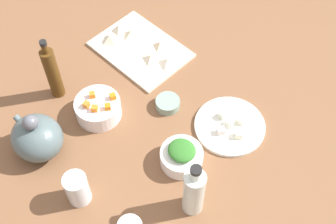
# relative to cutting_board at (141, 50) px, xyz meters

# --- Properties ---
(tabletop) EXTENTS (1.90, 1.90, 0.03)m
(tabletop) POSITION_rel_cutting_board_xyz_m (-0.28, 0.17, -0.02)
(tabletop) COLOR brown
(tabletop) RESTS_ON ground
(cutting_board) EXTENTS (0.34, 0.26, 0.01)m
(cutting_board) POSITION_rel_cutting_board_xyz_m (0.00, 0.00, 0.00)
(cutting_board) COLOR silver
(cutting_board) RESTS_ON tabletop
(plate_tofu) EXTENTS (0.23, 0.23, 0.01)m
(plate_tofu) POSITION_rel_cutting_board_xyz_m (-0.44, 0.06, 0.00)
(plate_tofu) COLOR white
(plate_tofu) RESTS_ON tabletop
(bowl_greens) EXTENTS (0.13, 0.13, 0.05)m
(bowl_greens) POSITION_rel_cutting_board_xyz_m (-0.41, 0.26, 0.02)
(bowl_greens) COLOR white
(bowl_greens) RESTS_ON tabletop
(bowl_carrots) EXTENTS (0.15, 0.15, 0.06)m
(bowl_carrots) POSITION_rel_cutting_board_xyz_m (-0.09, 0.30, 0.03)
(bowl_carrots) COLOR white
(bowl_carrots) RESTS_ON tabletop
(bowl_small_side) EXTENTS (0.08, 0.08, 0.03)m
(bowl_small_side) POSITION_rel_cutting_board_xyz_m (-0.24, 0.13, 0.01)
(bowl_small_side) COLOR gray
(bowl_small_side) RESTS_ON tabletop
(teapot) EXTENTS (0.18, 0.15, 0.17)m
(teapot) POSITION_rel_cutting_board_xyz_m (-0.05, 0.51, 0.06)
(teapot) COLOR #506163
(teapot) RESTS_ON tabletop
(bottle_0) EXTENTS (0.04, 0.04, 0.25)m
(bottle_0) POSITION_rel_cutting_board_xyz_m (0.08, 0.33, 0.10)
(bottle_0) COLOR #4F3111
(bottle_0) RESTS_ON tabletop
(bottle_1) EXTENTS (0.06, 0.06, 0.22)m
(bottle_1) POSITION_rel_cutting_board_xyz_m (-0.52, 0.35, 0.09)
(bottle_1) COLOR silver
(bottle_1) RESTS_ON tabletop
(drinking_glass_2) EXTENTS (0.07, 0.07, 0.11)m
(drinking_glass_2) POSITION_rel_cutting_board_xyz_m (-0.26, 0.54, 0.05)
(drinking_glass_2) COLOR white
(drinking_glass_2) RESTS_ON tabletop
(carrot_cube_0) EXTENTS (0.03, 0.03, 0.02)m
(carrot_cube_0) POSITION_rel_cutting_board_xyz_m (-0.06, 0.29, 0.07)
(carrot_cube_0) COLOR orange
(carrot_cube_0) RESTS_ON bowl_carrots
(carrot_cube_1) EXTENTS (0.02, 0.02, 0.02)m
(carrot_cube_1) POSITION_rel_cutting_board_xyz_m (-0.08, 0.33, 0.07)
(carrot_cube_1) COLOR orange
(carrot_cube_1) RESTS_ON bowl_carrots
(carrot_cube_2) EXTENTS (0.03, 0.03, 0.02)m
(carrot_cube_2) POSITION_rel_cutting_board_xyz_m (-0.13, 0.29, 0.07)
(carrot_cube_2) COLOR orange
(carrot_cube_2) RESTS_ON bowl_carrots
(carrot_cube_3) EXTENTS (0.03, 0.03, 0.02)m
(carrot_cube_3) POSITION_rel_cutting_board_xyz_m (-0.11, 0.32, 0.07)
(carrot_cube_3) COLOR orange
(carrot_cube_3) RESTS_ON bowl_carrots
(carrot_cube_4) EXTENTS (0.02, 0.02, 0.02)m
(carrot_cube_4) POSITION_rel_cutting_board_xyz_m (-0.12, 0.25, 0.07)
(carrot_cube_4) COLOR orange
(carrot_cube_4) RESTS_ON bowl_carrots
(chopped_greens_mound) EXTENTS (0.09, 0.09, 0.03)m
(chopped_greens_mound) POSITION_rel_cutting_board_xyz_m (-0.41, 0.26, 0.06)
(chopped_greens_mound) COLOR #317429
(chopped_greens_mound) RESTS_ON bowl_greens
(tofu_cube_0) EXTENTS (0.03, 0.03, 0.02)m
(tofu_cube_0) POSITION_rel_cutting_board_xyz_m (-0.46, 0.03, 0.02)
(tofu_cube_0) COLOR silver
(tofu_cube_0) RESTS_ON plate_tofu
(tofu_cube_1) EXTENTS (0.03, 0.03, 0.02)m
(tofu_cube_1) POSITION_rel_cutting_board_xyz_m (-0.44, 0.06, 0.02)
(tofu_cube_1) COLOR white
(tofu_cube_1) RESTS_ON plate_tofu
(tofu_cube_2) EXTENTS (0.03, 0.03, 0.02)m
(tofu_cube_2) POSITION_rel_cutting_board_xyz_m (-0.44, 0.10, 0.02)
(tofu_cube_2) COLOR white
(tofu_cube_2) RESTS_ON plate_tofu
(tofu_cube_3) EXTENTS (0.02, 0.02, 0.02)m
(tofu_cube_3) POSITION_rel_cutting_board_xyz_m (-0.41, 0.05, 0.02)
(tofu_cube_3) COLOR white
(tofu_cube_3) RESTS_ON plate_tofu
(tofu_cube_4) EXTENTS (0.03, 0.03, 0.02)m
(tofu_cube_4) POSITION_rel_cutting_board_xyz_m (-0.49, 0.08, 0.02)
(tofu_cube_4) COLOR #F6F0CB
(tofu_cube_4) RESTS_ON plate_tofu
(dumpling_0) EXTENTS (0.05, 0.05, 0.02)m
(dumpling_0) POSITION_rel_cutting_board_xyz_m (-0.05, -0.05, 0.02)
(dumpling_0) COLOR beige
(dumpling_0) RESTS_ON cutting_board
(dumpling_1) EXTENTS (0.05, 0.06, 0.03)m
(dumpling_1) POSITION_rel_cutting_board_xyz_m (0.07, -0.02, 0.02)
(dumpling_1) COLOR beige
(dumpling_1) RESTS_ON cutting_board
(dumpling_2) EXTENTS (0.05, 0.05, 0.03)m
(dumpling_2) POSITION_rel_cutting_board_xyz_m (0.11, 0.05, 0.02)
(dumpling_2) COLOR beige
(dumpling_2) RESTS_ON cutting_board
(dumpling_3) EXTENTS (0.06, 0.06, 0.03)m
(dumpling_3) POSITION_rel_cutting_board_xyz_m (0.12, -0.01, 0.02)
(dumpling_3) COLOR beige
(dumpling_3) RESTS_ON cutting_board
(dumpling_4) EXTENTS (0.07, 0.06, 0.02)m
(dumpling_4) POSITION_rel_cutting_board_xyz_m (-0.07, 0.02, 0.02)
(dumpling_4) COLOR beige
(dumpling_4) RESTS_ON cutting_board
(dumpling_5) EXTENTS (0.08, 0.08, 0.02)m
(dumpling_5) POSITION_rel_cutting_board_xyz_m (-0.12, -0.01, 0.02)
(dumpling_5) COLOR beige
(dumpling_5) RESTS_ON cutting_board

